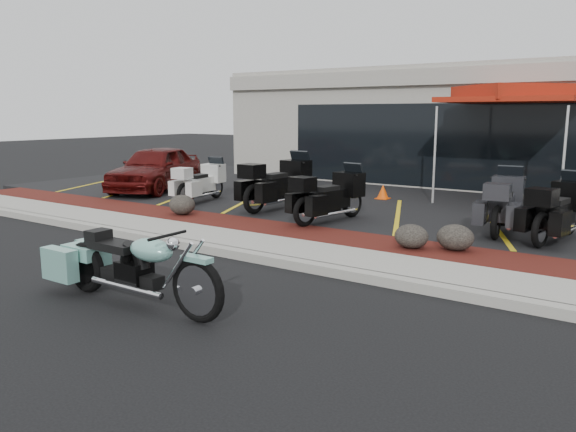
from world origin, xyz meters
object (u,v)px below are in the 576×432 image
Objects in this scene: parked_car at (155,168)px; touring_white at (216,177)px; traffic_cone at (383,192)px; popup_canopy at (514,96)px; hero_cruiser at (198,281)px.

touring_white is at bearing -24.00° from parked_car.
touring_white reaches higher than traffic_cone.
touring_white is 0.50× the size of parked_car.
popup_canopy is at bearing 2.47° from parked_car.
touring_white is at bearing 129.94° from hero_cruiser.
parked_car is at bearing 178.20° from popup_canopy.
traffic_cone is 4.24m from popup_canopy.
popup_canopy reaches higher than hero_cruiser.
popup_canopy is at bearing -66.25° from touring_white.
popup_canopy reaches higher than touring_white.
popup_canopy is at bearing 28.73° from traffic_cone.
parked_car is (-2.61, 0.17, 0.10)m from touring_white.
traffic_cone is at bearing -0.45° from parked_car.
traffic_cone is at bearing -175.76° from popup_canopy.
parked_car is at bearing 78.91° from touring_white.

